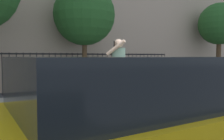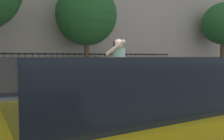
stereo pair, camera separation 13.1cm
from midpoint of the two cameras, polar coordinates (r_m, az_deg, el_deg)
name	(u,v)px [view 2 (the right image)]	position (r m, az deg, el deg)	size (l,w,h in m)	color
ground_plane	(165,122)	(5.50, 13.29, -12.13)	(60.00, 60.00, 0.00)	#333338
sidewalk	(112,103)	(7.15, 0.55, -7.81)	(28.00, 4.40, 0.15)	gray
iron_fence	(66,66)	(10.34, -10.58, 0.86)	(12.03, 0.04, 1.60)	black
taxi_yellow	(121,126)	(2.66, 3.69, -13.20)	(4.28, 2.01, 1.45)	yellow
pedestrian_on_phone	(119,68)	(5.99, 2.24, 0.50)	(0.72, 0.65, 1.74)	beige
street_bench	(180,74)	(11.02, 16.27, -1.00)	(1.60, 0.45, 0.95)	brown
street_tree_mid	(223,24)	(16.41, 25.35, 9.97)	(2.57, 2.57, 4.76)	#4C3823
street_tree_far	(86,15)	(10.27, -5.80, 12.99)	(2.57, 2.57, 4.48)	#4C3823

